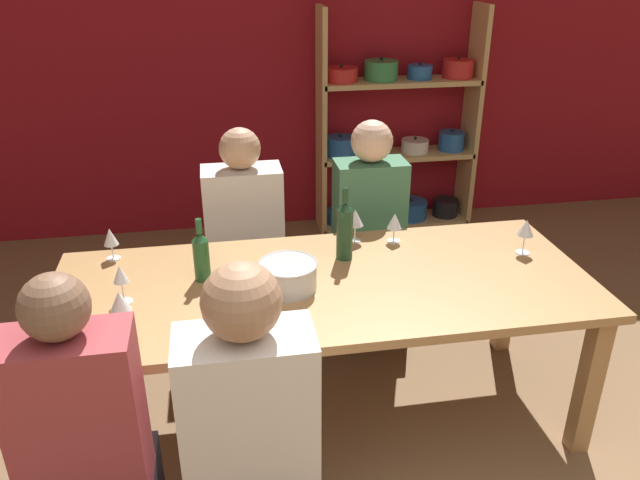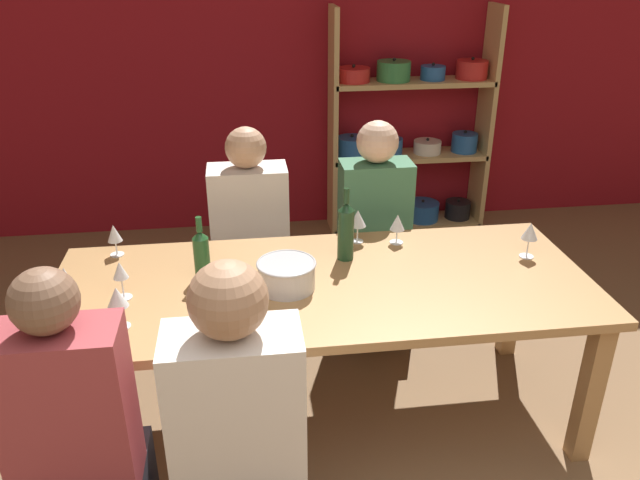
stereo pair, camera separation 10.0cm
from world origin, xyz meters
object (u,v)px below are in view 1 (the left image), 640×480
object	(u,v)px
shelf_unit	(397,142)
wine_glass_white_c	(120,303)
dining_table	(324,298)
wine_glass_empty_b	(395,222)
wine_glass_white_b	(65,285)
wine_bottle_dark	(201,256)
wine_bottle_green	(345,230)
wine_glass_red_a	(526,229)
wine_glass_white_a	(110,238)
person_far_a	(368,255)
cell_phone	(73,337)
person_far_b	(246,260)
wine_glass_empty_c	(120,276)
wine_glass_empty_a	(355,218)
mixing_bowl	(288,275)

from	to	relation	value
shelf_unit	wine_glass_white_c	xyz separation A→B (m)	(-1.76, -2.41, 0.18)
shelf_unit	dining_table	distance (m)	2.37
shelf_unit	wine_glass_empty_b	distance (m)	1.92
wine_glass_white_b	wine_bottle_dark	bearing A→B (deg)	17.56
wine_bottle_green	wine_glass_red_a	xyz separation A→B (m)	(0.83, -0.09, -0.02)
wine_glass_white_a	person_far_a	world-z (taller)	person_far_a
cell_phone	person_far_b	size ratio (longest dim) A/B	0.13
shelf_unit	person_far_a	bearing A→B (deg)	-111.95
person_far_b	wine_bottle_dark	bearing A→B (deg)	73.76
dining_table	wine_bottle_green	distance (m)	0.33
wine_bottle_green	person_far_b	distance (m)	0.89
wine_glass_empty_b	cell_phone	distance (m)	1.51
person_far_b	wine_glass_white_b	bearing A→B (deg)	50.99
person_far_a	person_far_b	xyz separation A→B (m)	(-0.68, 0.11, -0.03)
wine_glass_empty_b	wine_glass_empty_c	xyz separation A→B (m)	(-1.23, -0.37, 0.02)
wine_glass_empty_b	wine_glass_empty_a	bearing A→B (deg)	168.93
wine_glass_empty_c	person_far_a	size ratio (longest dim) A/B	0.13
wine_bottle_dark	wine_glass_white_c	distance (m)	0.46
shelf_unit	wine_glass_white_c	world-z (taller)	shelf_unit
wine_glass_empty_b	wine_glass_empty_c	world-z (taller)	wine_glass_empty_c
wine_glass_empty_a	wine_glass_empty_b	size ratio (longest dim) A/B	1.12
mixing_bowl	wine_glass_white_b	xyz separation A→B (m)	(-0.87, -0.02, 0.05)
wine_glass_empty_c	wine_glass_red_a	xyz separation A→B (m)	(1.79, 0.14, 0.00)
shelf_unit	wine_glass_empty_b	world-z (taller)	shelf_unit
shelf_unit	wine_glass_empty_c	world-z (taller)	shelf_unit
wine_glass_empty_b	wine_glass_white_c	bearing A→B (deg)	-154.11
wine_glass_white_c	person_far_a	distance (m)	1.60
person_far_a	wine_bottle_green	bearing A→B (deg)	64.76
wine_bottle_dark	person_far_a	distance (m)	1.16
shelf_unit	wine_bottle_green	xyz separation A→B (m)	(-0.83, -1.96, 0.20)
wine_glass_empty_a	wine_glass_empty_b	distance (m)	0.19
wine_glass_empty_b	wine_glass_white_c	distance (m)	1.34
shelf_unit	wine_bottle_dark	world-z (taller)	shelf_unit
person_far_b	wine_bottle_green	bearing A→B (deg)	122.98
wine_glass_empty_b	person_far_b	distance (m)	0.96
wine_glass_white_b	wine_glass_empty_b	bearing A→B (deg)	15.28
shelf_unit	wine_glass_red_a	bearing A→B (deg)	-89.82
wine_glass_red_a	person_far_b	xyz separation A→B (m)	(-1.26, 0.74, -0.42)
wine_glass_white_a	wine_glass_white_b	bearing A→B (deg)	-104.88
wine_glass_empty_b	wine_glass_white_c	xyz separation A→B (m)	(-1.21, -0.59, 0.02)
wine_bottle_green	wine_glass_empty_a	size ratio (longest dim) A/B	2.08
mixing_bowl	cell_phone	xyz separation A→B (m)	(-0.82, -0.23, -0.06)
wine_glass_white_c	wine_bottle_green	bearing A→B (deg)	25.93
cell_phone	wine_glass_empty_a	bearing A→B (deg)	27.88
wine_bottle_green	wine_bottle_dark	size ratio (longest dim) A/B	1.21
wine_glass_empty_a	cell_phone	size ratio (longest dim) A/B	1.04
wine_bottle_dark	wine_glass_white_b	distance (m)	0.55
person_far_a	wine_bottle_dark	bearing A→B (deg)	35.32
shelf_unit	mixing_bowl	size ratio (longest dim) A/B	6.66
mixing_bowl	person_far_b	size ratio (longest dim) A/B	0.21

